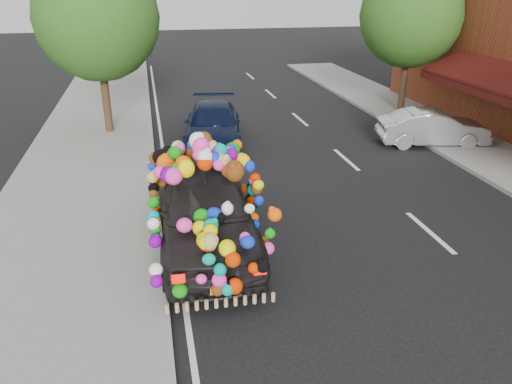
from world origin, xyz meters
TOP-DOWN VIEW (x-y plane):
  - ground at (0.00, 0.00)m, footprint 100.00×100.00m
  - sidewalk at (-4.30, 0.00)m, footprint 4.00×60.00m
  - kerb at (-2.35, 0.00)m, footprint 0.15×60.00m
  - lane_markings at (3.60, 0.00)m, footprint 6.00×50.00m
  - tree_near_sidewalk at (-3.80, 9.50)m, footprint 4.20×4.20m
  - tree_far_b at (8.00, 10.00)m, footprint 4.00×4.00m
  - plush_art_car at (-1.36, 0.53)m, footprint 2.47×5.18m
  - navy_sedan at (-0.24, 7.62)m, footprint 2.52×4.76m
  - silver_hatchback at (7.00, 5.82)m, footprint 3.83×1.99m

SIDE VIEW (x-z plane):
  - ground at x=0.00m, z-range 0.00..0.00m
  - lane_markings at x=3.60m, z-range 0.00..0.01m
  - sidewalk at x=-4.30m, z-range 0.00..0.12m
  - kerb at x=-2.35m, z-range 0.00..0.13m
  - silver_hatchback at x=7.00m, z-range 0.00..1.20m
  - navy_sedan at x=-0.24m, z-range 0.00..1.31m
  - plush_art_car at x=-1.36m, z-range 0.04..2.36m
  - tree_far_b at x=8.00m, z-range 0.94..6.84m
  - tree_near_sidewalk at x=-3.80m, z-range 0.96..7.09m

